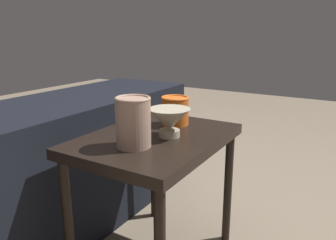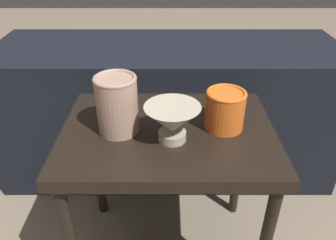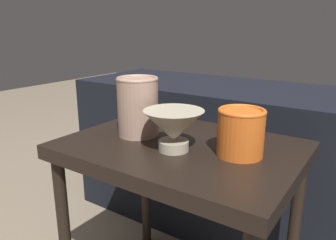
{
  "view_description": "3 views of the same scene",
  "coord_description": "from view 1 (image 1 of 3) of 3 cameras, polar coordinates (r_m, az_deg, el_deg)",
  "views": [
    {
      "loc": [
        -1.0,
        -0.66,
        0.94
      ],
      "look_at": [
        -0.0,
        -0.06,
        0.62
      ],
      "focal_mm": 35.0,
      "sensor_mm": 36.0,
      "label": 1
    },
    {
      "loc": [
        -0.0,
        -0.82,
        1.09
      ],
      "look_at": [
        -0.01,
        -0.08,
        0.63
      ],
      "focal_mm": 35.0,
      "sensor_mm": 36.0,
      "label": 2
    },
    {
      "loc": [
        0.45,
        -0.73,
        0.87
      ],
      "look_at": [
        -0.02,
        -0.03,
        0.63
      ],
      "focal_mm": 35.0,
      "sensor_mm": 36.0,
      "label": 3
    }
  ],
  "objects": [
    {
      "name": "vase_colorful_right",
      "position": [
        1.38,
        1.21,
        1.75
      ],
      "size": [
        0.12,
        0.12,
        0.12
      ],
      "color": "orange",
      "rests_on": "table"
    },
    {
      "name": "vase_textured_left",
      "position": [
        1.11,
        -6.08,
        -0.23
      ],
      "size": [
        0.12,
        0.12,
        0.17
      ],
      "color": "tan",
      "rests_on": "table"
    },
    {
      "name": "couch_backdrop",
      "position": [
        1.67,
        -17.79,
        -7.47
      ],
      "size": [
        1.52,
        0.5,
        0.63
      ],
      "color": "black",
      "rests_on": "ground_plane"
    },
    {
      "name": "bowl",
      "position": [
        1.22,
        0.25,
        -0.06
      ],
      "size": [
        0.16,
        0.16,
        0.11
      ],
      "color": "#B2A88E",
      "rests_on": "table"
    },
    {
      "name": "table",
      "position": [
        1.28,
        -2.16,
        -5.66
      ],
      "size": [
        0.64,
        0.47,
        0.55
      ],
      "color": "black",
      "rests_on": "ground_plane"
    }
  ]
}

